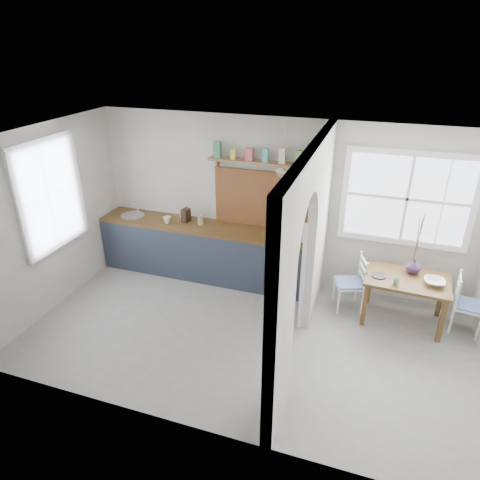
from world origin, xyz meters
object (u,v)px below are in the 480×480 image
(chair_right, at_px, (468,305))
(vase, at_px, (414,266))
(dining_table, at_px, (404,299))
(kettle, at_px, (304,232))
(chair_left, at_px, (349,283))

(chair_right, bearing_deg, vase, 86.12)
(dining_table, bearing_deg, chair_right, 5.54)
(kettle, distance_m, vase, 1.56)
(chair_right, bearing_deg, chair_left, 95.06)
(dining_table, distance_m, chair_left, 0.76)
(chair_left, relative_size, vase, 4.04)
(chair_right, height_order, vase, vase)
(chair_left, xyz_separation_m, vase, (0.81, 0.09, 0.37))
(vase, bearing_deg, chair_right, -10.98)
(dining_table, height_order, vase, vase)
(chair_right, bearing_deg, dining_table, 99.49)
(kettle, height_order, vase, kettle)
(vase, bearing_deg, chair_left, -173.73)
(chair_right, distance_m, vase, 0.85)
(chair_left, relative_size, kettle, 3.09)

